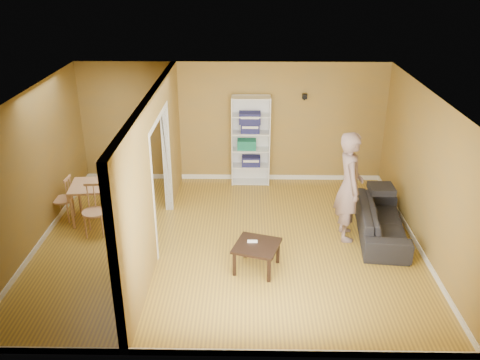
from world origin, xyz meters
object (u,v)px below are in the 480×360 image
sofa (382,216)px  dining_table (102,188)px  chair_far (111,182)px  coffee_table (257,248)px  chair_near (94,211)px  bookshelf (251,140)px  person (350,177)px  chair_left (62,198)px

sofa → dining_table: bearing=90.2°
sofa → chair_far: chair_far is taller
coffee_table → chair_near: (-2.85, 1.06, 0.09)m
bookshelf → chair_far: 3.03m
person → coffee_table: size_ratio=3.44×
dining_table → chair_left: size_ratio=1.31×
sofa → chair_left: bearing=91.4°
sofa → person: bearing=99.4°
sofa → chair_far: size_ratio=2.02×
sofa → person: (-0.63, -0.03, 0.76)m
bookshelf → chair_far: size_ratio=1.96×
sofa → chair_near: chair_near is taller
bookshelf → chair_near: (-2.76, -2.35, -0.50)m
person → bookshelf: person is taller
sofa → dining_table: size_ratio=1.75×
person → chair_near: 4.49m
chair_far → person: bearing=179.1°
coffee_table → chair_left: size_ratio=0.76×
bookshelf → dining_table: 3.28m
chair_left → chair_far: size_ratio=0.88×
chair_far → dining_table: bearing=103.0°
dining_table → chair_left: chair_left is taller
sofa → bookshelf: bookshelf is taller
bookshelf → chair_near: size_ratio=2.07×
dining_table → coffee_table: bearing=-30.1°
person → bookshelf: (-1.68, 2.35, -0.18)m
chair_left → coffee_table: bearing=69.6°
coffee_table → chair_left: bearing=156.0°
dining_table → sofa: bearing=-6.3°
dining_table → chair_far: size_ratio=1.16×
chair_left → chair_near: (0.76, -0.55, 0.03)m
dining_table → chair_near: 0.62m
dining_table → chair_near: size_ratio=1.22×
person → chair_left: person is taller
sofa → chair_left: chair_left is taller
chair_left → chair_far: chair_far is taller
bookshelf → chair_far: bearing=-156.4°
sofa → person: person is taller
sofa → chair_near: size_ratio=2.14×
dining_table → bookshelf: bearing=32.6°
person → coffee_table: bearing=122.7°
dining_table → chair_far: chair_far is taller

